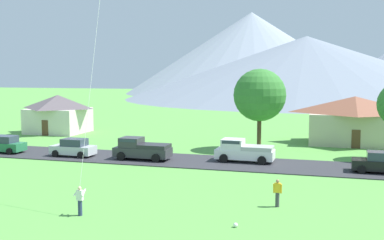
# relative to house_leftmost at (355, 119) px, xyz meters

# --- Properties ---
(road_strip) EXTENTS (160.00, 6.43, 0.08)m
(road_strip) POSITION_rel_house_leftmost_xyz_m (-13.22, -15.01, -2.75)
(road_strip) COLOR #2D2D33
(road_strip) RESTS_ON ground
(mountain_far_west_ridge) EXTENTS (112.14, 112.14, 19.32)m
(mountain_far_west_ridge) POSITION_rel_house_leftmost_xyz_m (-8.97, 93.85, 6.87)
(mountain_far_west_ridge) COLOR slate
(mountain_far_west_ridge) RESTS_ON ground
(mountain_central_ridge) EXTENTS (97.77, 97.77, 31.40)m
(mountain_central_ridge) POSITION_rel_house_leftmost_xyz_m (-31.17, 126.52, 12.91)
(mountain_central_ridge) COLOR gray
(mountain_central_ridge) RESTS_ON ground
(house_leftmost) EXTENTS (10.53, 7.12, 5.39)m
(house_leftmost) POSITION_rel_house_leftmost_xyz_m (0.00, 0.00, 0.00)
(house_leftmost) COLOR beige
(house_leftmost) RESTS_ON ground
(house_left_center) EXTENTS (7.64, 6.76, 5.07)m
(house_left_center) POSITION_rel_house_leftmost_xyz_m (-37.57, -0.50, -0.17)
(house_left_center) COLOR beige
(house_left_center) RESTS_ON ground
(tree_center) EXTENTS (5.42, 5.42, 8.44)m
(tree_center) POSITION_rel_house_leftmost_xyz_m (-9.78, -7.05, 2.92)
(tree_center) COLOR #4C3823
(tree_center) RESTS_ON ground
(parked_car_black_west_end) EXTENTS (4.25, 2.17, 1.68)m
(parked_car_black_west_end) POSITION_rel_house_leftmost_xyz_m (1.05, -15.68, -1.93)
(parked_car_black_west_end) COLOR black
(parked_car_black_west_end) RESTS_ON road_strip
(parked_car_silver_mid_west) EXTENTS (4.22, 2.12, 1.68)m
(parked_car_silver_mid_west) POSITION_rel_house_leftmost_xyz_m (-26.32, -15.89, -1.93)
(parked_car_silver_mid_west) COLOR #B7BCC1
(parked_car_silver_mid_west) RESTS_ON road_strip
(parked_car_green_mid_east) EXTENTS (4.22, 2.12, 1.68)m
(parked_car_green_mid_east) POSITION_rel_house_leftmost_xyz_m (-34.07, -16.00, -1.93)
(parked_car_green_mid_east) COLOR #237042
(parked_car_green_mid_east) RESTS_ON road_strip
(pickup_truck_white_west_side) EXTENTS (5.26, 2.45, 1.99)m
(pickup_truck_white_west_side) POSITION_rel_house_leftmost_xyz_m (-10.23, -14.09, -1.73)
(pickup_truck_white_west_side) COLOR white
(pickup_truck_white_west_side) RESTS_ON road_strip
(pickup_truck_charcoal_east_side) EXTENTS (5.23, 2.39, 1.99)m
(pickup_truck_charcoal_east_side) POSITION_rel_house_leftmost_xyz_m (-19.46, -15.63, -1.73)
(pickup_truck_charcoal_east_side) COLOR #333338
(pickup_truck_charcoal_east_side) RESTS_ON road_strip
(watcher_person) EXTENTS (0.56, 0.24, 1.68)m
(watcher_person) POSITION_rel_house_leftmost_xyz_m (-5.93, -27.27, -1.91)
(watcher_person) COLOR #3D3D42
(watcher_person) RESTS_ON ground
(soccer_ball) EXTENTS (0.24, 0.24, 0.24)m
(soccer_ball) POSITION_rel_house_leftmost_xyz_m (-7.66, -31.60, -2.67)
(soccer_ball) COLOR white
(soccer_ball) RESTS_ON ground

